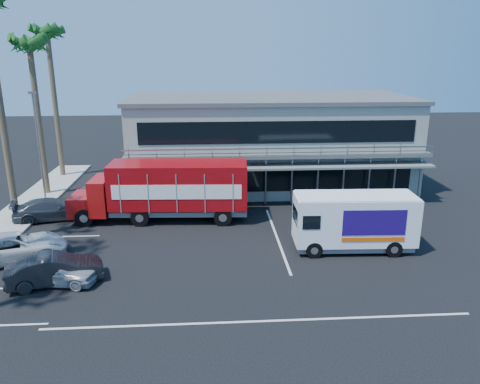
{
  "coord_description": "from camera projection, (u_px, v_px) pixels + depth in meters",
  "views": [
    {
      "loc": [
        -1.97,
        -22.96,
        10.81
      ],
      "look_at": [
        -0.1,
        5.02,
        2.3
      ],
      "focal_mm": 35.0,
      "sensor_mm": 36.0,
      "label": 1
    }
  ],
  "objects": [
    {
      "name": "light_pole_far",
      "position": [
        38.0,
        142.0,
        33.48
      ],
      "size": [
        0.5,
        0.25,
        8.09
      ],
      "color": "gray",
      "rests_on": "ground"
    },
    {
      "name": "building",
      "position": [
        269.0,
        141.0,
        38.58
      ],
      "size": [
        22.4,
        12.0,
        7.3
      ],
      "color": "#A0A496",
      "rests_on": "ground"
    },
    {
      "name": "palm_f",
      "position": [
        48.0,
        42.0,
        38.56
      ],
      "size": [
        2.8,
        2.8,
        13.25
      ],
      "color": "brown",
      "rests_on": "ground"
    },
    {
      "name": "parked_car_c",
      "position": [
        14.0,
        247.0,
        24.94
      ],
      "size": [
        5.94,
        4.23,
        1.5
      ],
      "primitive_type": "imported",
      "rotation": [
        0.0,
        0.0,
        1.93
      ],
      "color": "silver",
      "rests_on": "ground"
    },
    {
      "name": "parked_car_b",
      "position": [
        55.0,
        269.0,
        22.46
      ],
      "size": [
        4.71,
        2.81,
        1.47
      ],
      "primitive_type": "imported",
      "rotation": [
        0.0,
        0.0,
        1.87
      ],
      "color": "black",
      "rests_on": "ground"
    },
    {
      "name": "white_van",
      "position": [
        354.0,
        221.0,
        25.97
      ],
      "size": [
        6.72,
        2.52,
        3.24
      ],
      "rotation": [
        0.0,
        0.0,
        -0.04
      ],
      "color": "white",
      "rests_on": "ground"
    },
    {
      "name": "palm_e",
      "position": [
        30.0,
        54.0,
        33.6
      ],
      "size": [
        2.8,
        2.8,
        12.25
      ],
      "color": "brown",
      "rests_on": "ground"
    },
    {
      "name": "parked_car_a",
      "position": [
        55.0,
        270.0,
        22.47
      ],
      "size": [
        4.33,
        2.29,
        1.4
      ],
      "primitive_type": "imported",
      "rotation": [
        0.0,
        0.0,
        1.41
      ],
      "color": "#9FA2A6",
      "rests_on": "ground"
    },
    {
      "name": "parked_car_e",
      "position": [
        109.0,
        192.0,
        34.69
      ],
      "size": [
        4.45,
        2.92,
        1.41
      ],
      "primitive_type": "imported",
      "rotation": [
        0.0,
        0.0,
        1.24
      ],
      "color": "slate",
      "rests_on": "ground"
    },
    {
      "name": "red_truck",
      "position": [
        167.0,
        189.0,
        30.57
      ],
      "size": [
        11.62,
        3.31,
        3.87
      ],
      "rotation": [
        0.0,
        0.0,
        -0.05
      ],
      "color": "#A40E0D",
      "rests_on": "ground"
    },
    {
      "name": "parked_car_d",
      "position": [
        52.0,
        209.0,
        31.02
      ],
      "size": [
        5.22,
        3.1,
        1.42
      ],
      "primitive_type": "imported",
      "rotation": [
        0.0,
        0.0,
        1.81
      ],
      "color": "#2B323A",
      "rests_on": "ground"
    },
    {
      "name": "curb_strip",
      "position": [
        7.0,
        225.0,
        29.94
      ],
      "size": [
        3.0,
        32.0,
        0.16
      ],
      "primitive_type": "cube",
      "color": "#A5A399",
      "rests_on": "ground"
    },
    {
      "name": "ground",
      "position": [
        248.0,
        260.0,
        25.19
      ],
      "size": [
        120.0,
        120.0,
        0.0
      ],
      "primitive_type": "plane",
      "color": "black",
      "rests_on": "ground"
    }
  ]
}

